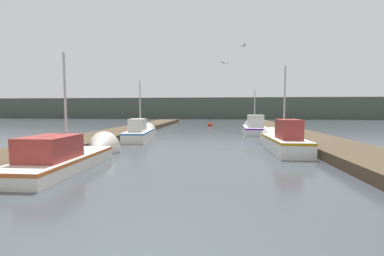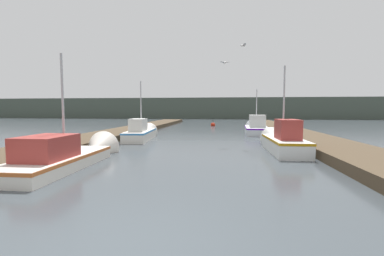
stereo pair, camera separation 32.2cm
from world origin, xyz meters
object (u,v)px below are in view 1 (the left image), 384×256
Objects in this scene: fishing_boat_0 at (74,155)px; mooring_piling_2 at (144,126)px; fishing_boat_3 at (254,128)px; fishing_boat_2 at (141,132)px; seagull_1 at (225,63)px; channel_buoy at (210,125)px; fishing_boat_1 at (282,141)px; mooring_piling_1 at (262,124)px; seagull_lead at (243,46)px.

fishing_boat_0 reaches higher than mooring_piling_2.
fishing_boat_2 is at bearing -145.46° from fishing_boat_3.
mooring_piling_2 is at bearing 93.66° from fishing_boat_0.
channel_buoy is at bearing -110.94° from seagull_1.
mooring_piling_2 is (-9.41, 8.54, 0.10)m from fishing_boat_1.
fishing_boat_2 is 4.68m from mooring_piling_2.
fishing_boat_1 is 12.37m from mooring_piling_1.
fishing_boat_3 is 3.51m from mooring_piling_1.
mooring_piling_2 reaches higher than channel_buoy.
fishing_boat_3 is 5.18× the size of channel_buoy.
fishing_boat_1 reaches higher than mooring_piling_1.
fishing_boat_2 is (0.04, 7.96, 0.09)m from fishing_boat_0.
fishing_boat_3 is (-0.13, 9.01, -0.03)m from fishing_boat_1.
seagull_lead is at bearing -81.33° from channel_buoy.
mooring_piling_1 is at bearing 36.05° from fishing_boat_2.
channel_buoy is at bearing 134.68° from mooring_piling_1.
fishing_boat_1 is at bearing -163.98° from seagull_lead.
fishing_boat_3 is 4.56× the size of mooring_piling_2.
fishing_boat_1 is at bearing -42.23° from mooring_piling_2.
fishing_boat_0 is 12.54m from mooring_piling_2.
seagull_lead reaches higher than seagull_1.
seagull_1 is (-2.74, 2.39, 4.16)m from fishing_boat_1.
seagull_1 is at bearing -108.67° from fishing_boat_3.
fishing_boat_2 is at bearing -107.36° from channel_buoy.
seagull_lead is (-1.60, -6.72, 5.10)m from fishing_boat_3.
seagull_1 is (-1.01, 0.11, -0.91)m from seagull_lead.
fishing_boat_0 is at bearing -155.99° from fishing_boat_1.
fishing_boat_0 is 5.59× the size of channel_buoy.
mooring_piling_2 is at bearing 98.56° from fishing_boat_2.
mooring_piling_1 is at bearing -136.63° from seagull_1.
seagull_lead reaches higher than mooring_piling_2.
fishing_boat_2 is at bearing 88.24° from fishing_boat_0.
mooring_piling_1 is 11.38m from seagull_1.
fishing_boat_1 is 9.01m from fishing_boat_3.
seagull_lead reaches higher than fishing_boat_0.
fishing_boat_3 is at bearing -34.54° from seagull_lead.
fishing_boat_1 is 8.84× the size of seagull_1.
fishing_boat_3 is at bearing -65.09° from channel_buoy.
mooring_piling_1 is (1.02, 12.32, 0.08)m from fishing_boat_1.
seagull_1 reaches higher than fishing_boat_3.
mooring_piling_1 is 1.10× the size of channel_buoy.
channel_buoy is at bearing 117.83° from fishing_boat_3.
fishing_boat_0 is at bearing 23.03° from seagull_1.
fishing_boat_3 reaches higher than channel_buoy.
fishing_boat_3 reaches higher than mooring_piling_1.
fishing_boat_1 reaches higher than fishing_boat_0.
fishing_boat_2 is 14.08m from channel_buoy.
seagull_lead reaches higher than mooring_piling_1.
fishing_boat_0 reaches higher than channel_buoy.
fishing_boat_3 is at bearing -109.05° from mooring_piling_1.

